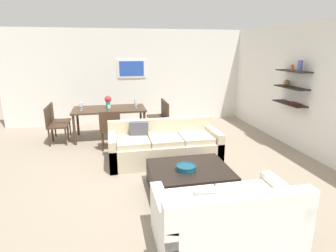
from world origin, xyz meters
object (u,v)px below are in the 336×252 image
Objects in this scene: dining_chair_right_near at (162,117)px; dining_chair_left_near at (54,123)px; wine_glass_left_far at (81,104)px; coffee_table at (189,179)px; wine_glass_foot at (109,107)px; wine_glass_right_far at (135,101)px; decorative_bowl at (186,168)px; dining_chair_right_far at (159,114)px; dining_chair_left_far at (57,119)px; loveseat_white at (226,219)px; wine_glass_right_near at (136,104)px; centerpiece_vase at (108,101)px; dining_table at (109,111)px; wine_glass_left_near at (81,105)px; sofa_beige at (164,147)px; dining_chair_foot at (110,127)px.

dining_chair_right_near is 2.55m from dining_chair_left_near.
dining_chair_left_near is 0.79m from wine_glass_left_far.
wine_glass_foot is (-1.18, 2.60, 0.67)m from coffee_table.
decorative_bowl is at bearing -81.95° from wine_glass_right_far.
dining_chair_right_far is 2.55m from dining_chair_left_far.
dining_chair_left_far reaches higher than loveseat_white.
wine_glass_right_near is at bearing -9.35° from dining_chair_left_far.
centerpiece_vase is (-1.20, 2.95, 0.75)m from coffee_table.
centerpiece_vase reaches higher than dining_table.
dining_chair_right_near is 1.97m from wine_glass_left_near.
sofa_beige is 11.82× the size of wine_glass_left_near.
decorative_bowl is at bearing -81.35° from wine_glass_right_near.
dining_chair_left_near is at bearing 171.51° from wine_glass_foot.
wine_glass_foot is 0.87× the size of wine_glass_left_near.
wine_glass_left_far is at bearing 120.60° from coffee_table.
wine_glass_right_far is (-0.62, 0.32, 0.38)m from dining_chair_right_near.
wine_glass_right_far is 0.59× the size of centerpiece_vase.
dining_chair_right_far is at bearing 9.35° from wine_glass_left_near.
wine_glass_left_far reaches higher than wine_glass_right_near.
dining_chair_left_near is at bearing -171.56° from wine_glass_left_near.
dining_chair_left_near and dining_chair_left_far have the same top height.
dining_table is (-1.10, 3.07, 0.25)m from decorative_bowl.
sofa_beige is 1.28m from coffee_table.
decorative_bowl is at bearing -53.98° from dining_chair_left_far.
dining_chair_right_far is at bearing 86.99° from decorative_bowl.
centerpiece_vase is at bearing -109.74° from dining_table.
decorative_bowl is 3.02m from wine_glass_right_near.
loveseat_white is 5.13m from dining_chair_left_far.
dining_chair_right_near is (0.09, 2.79, 0.31)m from coffee_table.
wine_glass_left_near is at bearing 114.76° from loveseat_white.
wine_glass_right_near is at bearing -9.78° from dining_table.
wine_glass_right_far is (0.65, 0.98, 0.38)m from dining_chair_foot.
dining_table is 5.43× the size of centerpiece_vase.
sofa_beige reaches higher than coffee_table.
wine_glass_left_far is 0.85× the size of wine_glass_right_far.
decorative_bowl is at bearing -137.78° from coffee_table.
dining_chair_right_far is 0.73m from wine_glass_right_far.
coffee_table is 0.71× the size of dining_table.
dining_chair_foot is at bearing 110.31° from loveseat_white.
dining_chair_right_near is at bearing 86.56° from decorative_bowl.
wine_glass_left_far is (-1.93, -0.09, 0.36)m from dining_chair_right_far.
wine_glass_right_far is at bearing 9.78° from wine_glass_left_near.
sofa_beige is 2.44× the size of dining_chair_right_far.
dining_chair_left_near reaches higher than sofa_beige.
wine_glass_left_far is at bearing -8.44° from dining_chair_left_far.
dining_chair_left_far is (-2.53, 4.46, 0.21)m from loveseat_white.
dining_table is at bearing 170.87° from dining_chair_right_near.
wine_glass_left_near reaches higher than dining_chair_right_far.
wine_glass_foot is (-1.28, -0.19, 0.36)m from dining_chair_right_near.
decorative_bowl is (0.08, -1.34, 0.13)m from sofa_beige.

